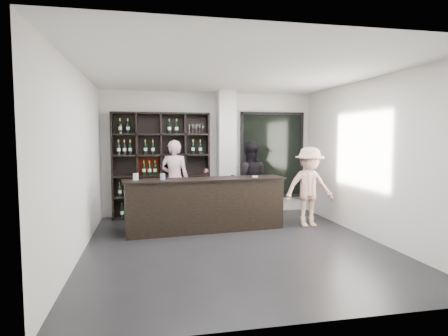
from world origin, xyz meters
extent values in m
cube|color=black|center=(0.00, 0.00, -0.01)|extent=(5.00, 5.50, 0.01)
cube|color=silver|center=(0.35, 2.47, 1.45)|extent=(0.40, 0.40, 2.90)
cube|color=black|center=(1.55, 2.69, 1.40)|extent=(1.60, 0.08, 2.10)
cube|color=black|center=(1.55, 2.69, 1.40)|extent=(1.48, 0.02, 1.98)
cube|color=black|center=(-0.35, 1.10, 0.51)|extent=(3.08, 0.58, 1.01)
cube|color=black|center=(-0.35, 1.10, 1.03)|extent=(3.16, 0.66, 0.03)
imported|color=#E5ACBC|center=(-0.87, 2.40, 0.89)|extent=(0.74, 0.57, 1.78)
imported|color=black|center=(0.74, 1.85, 0.87)|extent=(0.93, 0.77, 1.75)
imported|color=tan|center=(1.80, 1.05, 0.82)|extent=(1.08, 0.65, 1.64)
cylinder|color=silver|center=(-1.18, 1.00, 1.10)|extent=(0.12, 0.12, 0.13)
cube|color=white|center=(0.67, 1.15, 1.05)|extent=(0.13, 0.13, 0.02)
cube|color=white|center=(-1.68, 1.03, 1.11)|extent=(0.10, 0.06, 0.13)
camera|label=1|loc=(-1.45, -6.09, 1.85)|focal=30.00mm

